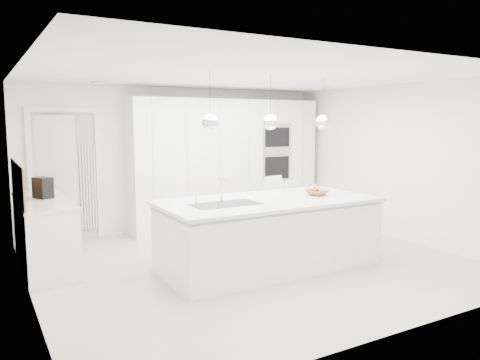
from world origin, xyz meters
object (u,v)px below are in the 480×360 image
island_base (269,235)px  fruit_bowl (317,193)px  espresso_machine (43,188)px  bar_stool_right (297,213)px  bar_stool_left (278,212)px

island_base → fruit_bowl: (0.77, -0.01, 0.51)m
fruit_bowl → espresso_machine: (-3.30, 1.61, 0.10)m
fruit_bowl → bar_stool_right: 0.95m
bar_stool_left → bar_stool_right: bearing=-9.5°
espresso_machine → bar_stool_left: bearing=-37.5°
espresso_machine → island_base: bearing=-55.5°
fruit_bowl → island_base: bearing=179.4°
espresso_machine → bar_stool_left: (3.20, -0.82, -0.50)m
fruit_bowl → espresso_machine: size_ratio=1.08×
island_base → bar_stool_left: size_ratio=2.61×
bar_stool_left → bar_stool_right: size_ratio=1.10×
island_base → bar_stool_right: bar_stool_right is taller
island_base → bar_stool_right: size_ratio=2.86×
fruit_bowl → bar_stool_left: (-0.10, 0.79, -0.40)m
island_base → fruit_bowl: 0.92m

